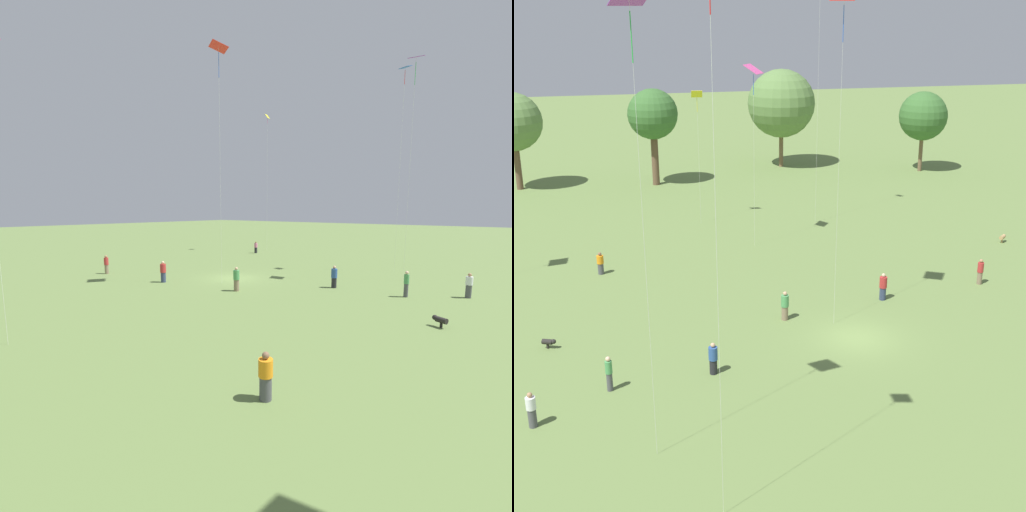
% 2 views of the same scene
% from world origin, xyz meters
% --- Properties ---
extents(ground_plane, '(240.00, 240.00, 0.00)m').
position_xyz_m(ground_plane, '(0.00, 0.00, 0.00)').
color(ground_plane, olive).
extents(tree_1, '(5.07, 5.07, 9.82)m').
position_xyz_m(tree_1, '(-8.10, 39.04, 7.18)').
color(tree_1, brown).
rests_on(tree_1, ground_plane).
extents(tree_2, '(7.59, 7.59, 10.99)m').
position_xyz_m(tree_2, '(6.67, 44.66, 7.19)').
color(tree_2, brown).
rests_on(tree_2, ground_plane).
extents(tree_3, '(5.33, 5.33, 8.80)m').
position_xyz_m(tree_3, '(21.31, 38.89, 6.11)').
color(tree_3, brown).
rests_on(tree_3, ground_plane).
extents(person_0, '(0.62, 0.62, 1.72)m').
position_xyz_m(person_0, '(-17.06, -5.17, 0.84)').
color(person_0, '#4C4C51').
rests_on(person_0, ground_plane).
extents(person_1, '(0.60, 0.60, 1.78)m').
position_xyz_m(person_1, '(3.41, 4.88, 0.87)').
color(person_1, '#333D5B').
rests_on(person_1, ground_plane).
extents(person_3, '(0.65, 0.65, 1.60)m').
position_xyz_m(person_3, '(-13.95, 13.60, 0.77)').
color(person_3, '#4C4C51').
rests_on(person_3, ground_plane).
extents(person_4, '(0.64, 0.64, 1.80)m').
position_xyz_m(person_4, '(-3.38, 3.33, 0.88)').
color(person_4, '#847056').
rests_on(person_4, ground_plane).
extents(person_5, '(0.65, 0.65, 1.72)m').
position_xyz_m(person_5, '(-8.52, -2.21, 0.84)').
color(person_5, '#232328').
rests_on(person_5, ground_plane).
extents(person_6, '(0.47, 0.47, 1.82)m').
position_xyz_m(person_6, '(-13.67, -2.73, 0.92)').
color(person_6, '#4C4C51').
rests_on(person_6, ground_plane).
extents(person_7, '(0.56, 0.56, 1.76)m').
position_xyz_m(person_7, '(10.73, 5.93, 0.88)').
color(person_7, '#847056').
rests_on(person_7, ground_plane).
extents(kite_1, '(1.62, 1.66, 13.66)m').
position_xyz_m(kite_1, '(-2.25, 17.31, 12.97)').
color(kite_1, '#E54C99').
rests_on(kite_1, ground_plane).
extents(kite_2, '(0.96, 0.77, 11.18)m').
position_xyz_m(kite_2, '(-5.49, 24.26, 10.43)').
color(kite_2, yellow).
rests_on(kite_2, ground_plane).
extents(kite_4, '(1.07, 1.05, 19.04)m').
position_xyz_m(kite_4, '(-9.80, -12.77, 17.74)').
color(kite_4, blue).
rests_on(kite_4, ground_plane).
extents(kite_5, '(1.73, 1.72, 18.24)m').
position_xyz_m(kite_5, '(-0.71, 2.17, 17.46)').
color(kite_5, red).
rests_on(kite_5, ground_plane).
extents(kite_7, '(1.46, 1.41, 18.09)m').
position_xyz_m(kite_7, '(-11.87, -8.47, 17.25)').
color(kite_7, purple).
rests_on(kite_7, ground_plane).
extents(dog_0, '(0.69, 0.61, 0.63)m').
position_xyz_m(dog_0, '(16.91, 13.58, 0.43)').
color(dog_0, tan).
rests_on(dog_0, ground_plane).
extents(dog_1, '(0.78, 0.52, 0.57)m').
position_xyz_m(dog_1, '(-16.80, 2.59, 0.39)').
color(dog_1, black).
rests_on(dog_1, ground_plane).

